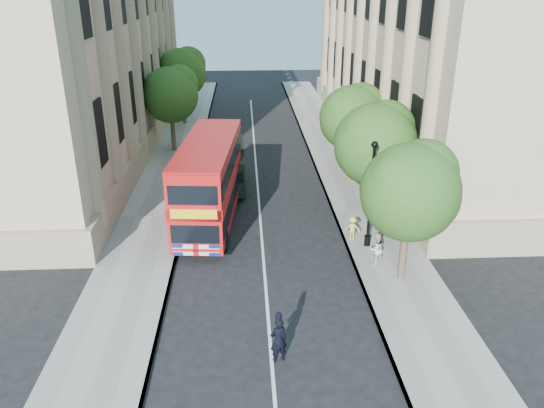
{
  "coord_description": "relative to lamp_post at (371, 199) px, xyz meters",
  "views": [
    {
      "loc": [
        -0.76,
        -16.3,
        11.86
      ],
      "look_at": [
        0.45,
        6.16,
        2.3
      ],
      "focal_mm": 35.0,
      "sensor_mm": 36.0,
      "label": 1
    }
  ],
  "objects": [
    {
      "name": "double_decker_bus",
      "position": [
        -7.6,
        3.4,
        -0.14
      ],
      "size": [
        3.28,
        9.48,
        4.29
      ],
      "rotation": [
        0.0,
        0.0,
        -0.09
      ],
      "color": "red",
      "rests_on": "ground"
    },
    {
      "name": "ground",
      "position": [
        -5.0,
        -6.0,
        -2.51
      ],
      "size": [
        120.0,
        120.0,
        0.0
      ],
      "primitive_type": "plane",
      "color": "black",
      "rests_on": "ground"
    },
    {
      "name": "lamp_post",
      "position": [
        0.0,
        0.0,
        0.0
      ],
      "size": [
        0.32,
        0.32,
        5.16
      ],
      "color": "black",
      "rests_on": "pavement_right"
    },
    {
      "name": "pavement_left",
      "position": [
        -10.75,
        4.0,
        -2.45
      ],
      "size": [
        3.5,
        80.0,
        0.12
      ],
      "primitive_type": "cube",
      "color": "gray",
      "rests_on": "ground"
    },
    {
      "name": "tree_right_far",
      "position": [
        0.84,
        9.03,
        1.8
      ],
      "size": [
        4.0,
        4.0,
        6.15
      ],
      "color": "#473828",
      "rests_on": "ground"
    },
    {
      "name": "child_a",
      "position": [
        0.87,
        0.81,
        -1.8
      ],
      "size": [
        0.72,
        0.39,
        1.17
      ],
      "primitive_type": "imported",
      "rotation": [
        0.0,
        0.0,
        3.29
      ],
      "color": "#DF5527",
      "rests_on": "pavement_right"
    },
    {
      "name": "tree_left_back",
      "position": [
        -10.96,
        24.03,
        2.2
      ],
      "size": [
        4.2,
        4.2,
        6.65
      ],
      "color": "#473828",
      "rests_on": "ground"
    },
    {
      "name": "pavement_right",
      "position": [
        0.75,
        4.0,
        -2.45
      ],
      "size": [
        3.5,
        80.0,
        0.12
      ],
      "primitive_type": "cube",
      "color": "gray",
      "rests_on": "ground"
    },
    {
      "name": "building_right",
      "position": [
        8.8,
        18.0,
        6.49
      ],
      "size": [
        12.0,
        38.0,
        18.0
      ],
      "primitive_type": "cube",
      "color": "tan",
      "rests_on": "ground"
    },
    {
      "name": "tree_right_near",
      "position": [
        0.84,
        -2.97,
        1.74
      ],
      "size": [
        4.0,
        4.0,
        6.08
      ],
      "color": "#473828",
      "rests_on": "ground"
    },
    {
      "name": "tree_left_far",
      "position": [
        -10.96,
        16.03,
        1.93
      ],
      "size": [
        4.0,
        4.0,
        6.3
      ],
      "color": "#473828",
      "rests_on": "ground"
    },
    {
      "name": "tree_right_mid",
      "position": [
        0.84,
        3.03,
        1.93
      ],
      "size": [
        4.2,
        4.2,
        6.37
      ],
      "color": "#473828",
      "rests_on": "ground"
    },
    {
      "name": "police_constable",
      "position": [
        -4.77,
        -7.94,
        -1.68
      ],
      "size": [
        0.7,
        0.58,
        1.66
      ],
      "primitive_type": "imported",
      "rotation": [
        0.0,
        0.0,
        3.48
      ],
      "color": "black",
      "rests_on": "ground"
    },
    {
      "name": "woman_pedestrian",
      "position": [
        -0.03,
        -1.81,
        -1.65
      ],
      "size": [
        0.87,
        0.77,
        1.49
      ],
      "primitive_type": "imported",
      "rotation": [
        0.0,
        0.0,
        3.48
      ],
      "color": "beige",
      "rests_on": "pavement_right"
    },
    {
      "name": "box_van",
      "position": [
        -6.8,
        8.1,
        -1.16
      ],
      "size": [
        2.08,
        4.87,
        2.76
      ],
      "rotation": [
        0.0,
        0.0,
        0.02
      ],
      "color": "black",
      "rests_on": "ground"
    },
    {
      "name": "child_b",
      "position": [
        -0.6,
        0.68,
        -1.8
      ],
      "size": [
        0.82,
        0.55,
        1.18
      ],
      "primitive_type": "imported",
      "rotation": [
        0.0,
        0.0,
        2.98
      ],
      "color": "gold",
      "rests_on": "pavement_right"
    },
    {
      "name": "building_left",
      "position": [
        -18.8,
        18.0,
        6.49
      ],
      "size": [
        12.0,
        38.0,
        18.0
      ],
      "primitive_type": "cube",
      "color": "tan",
      "rests_on": "ground"
    }
  ]
}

